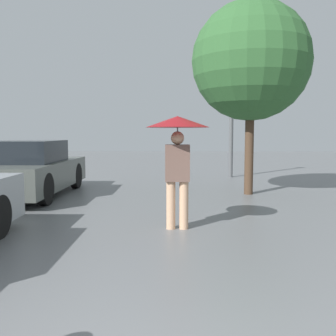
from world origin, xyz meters
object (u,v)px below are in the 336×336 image
(street_lamp, at_px, (232,103))
(tree, at_px, (251,62))
(parked_car_farthest, at_px, (29,170))
(pedestrian, at_px, (177,140))

(street_lamp, bearing_deg, tree, -91.81)
(tree, bearing_deg, parked_car_farthest, -176.75)
(pedestrian, height_order, parked_car_farthest, pedestrian)
(pedestrian, relative_size, parked_car_farthest, 0.44)
(pedestrian, height_order, street_lamp, street_lamp)
(pedestrian, relative_size, tree, 0.38)
(pedestrian, xyz_separation_m, parked_car_farthest, (-3.50, 3.08, -0.77))
(pedestrian, distance_m, parked_car_farthest, 4.72)
(pedestrian, distance_m, street_lamp, 7.31)
(tree, distance_m, street_lamp, 3.65)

